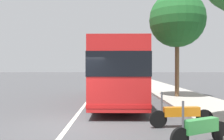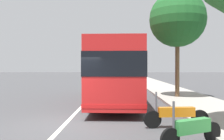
# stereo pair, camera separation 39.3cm
# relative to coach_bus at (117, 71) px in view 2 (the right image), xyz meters

# --- Properties ---
(ground_plane) EXTENTS (220.00, 220.00, 0.00)m
(ground_plane) POSITION_rel_coach_bus_xyz_m (-6.21, 1.88, -1.90)
(ground_plane) COLOR #424244
(sidewalk_curb) EXTENTS (110.00, 3.60, 0.14)m
(sidewalk_curb) POSITION_rel_coach_bus_xyz_m (3.79, -4.62, -1.83)
(sidewalk_curb) COLOR #9E998E
(sidewalk_curb) RESTS_ON ground
(lane_divider_line) EXTENTS (110.00, 0.16, 0.01)m
(lane_divider_line) POSITION_rel_coach_bus_xyz_m (3.79, 1.88, -1.90)
(lane_divider_line) COLOR silver
(lane_divider_line) RESTS_ON ground
(coach_bus) EXTENTS (11.61, 2.71, 3.40)m
(coach_bus) POSITION_rel_coach_bus_xyz_m (0.00, 0.00, 0.00)
(coach_bus) COLOR red
(coach_bus) RESTS_ON ground
(motorcycle_mid_row) EXTENTS (1.00, 1.87, 1.24)m
(motorcycle_mid_row) POSITION_rel_coach_bus_xyz_m (-8.46, -2.05, -1.45)
(motorcycle_mid_row) COLOR black
(motorcycle_mid_row) RESTS_ON ground
(motorcycle_by_tree) EXTENTS (0.37, 2.29, 1.26)m
(motorcycle_by_tree) POSITION_rel_coach_bus_xyz_m (-6.57, -2.10, -1.43)
(motorcycle_by_tree) COLOR black
(motorcycle_by_tree) RESTS_ON ground
(car_far_distant) EXTENTS (4.18, 2.13, 1.51)m
(car_far_distant) POSITION_rel_coach_bus_xyz_m (22.43, 0.38, -1.19)
(car_far_distant) COLOR silver
(car_far_distant) RESTS_ON ground
(car_oncoming) EXTENTS (4.04, 2.11, 1.55)m
(car_oncoming) POSITION_rel_coach_bus_xyz_m (41.23, -0.68, -1.16)
(car_oncoming) COLOR gray
(car_oncoming) RESTS_ON ground
(roadside_tree_mid_block) EXTENTS (3.81, 3.81, 7.32)m
(roadside_tree_mid_block) POSITION_rel_coach_bus_xyz_m (1.24, -4.12, 3.50)
(roadside_tree_mid_block) COLOR brown
(roadside_tree_mid_block) RESTS_ON ground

